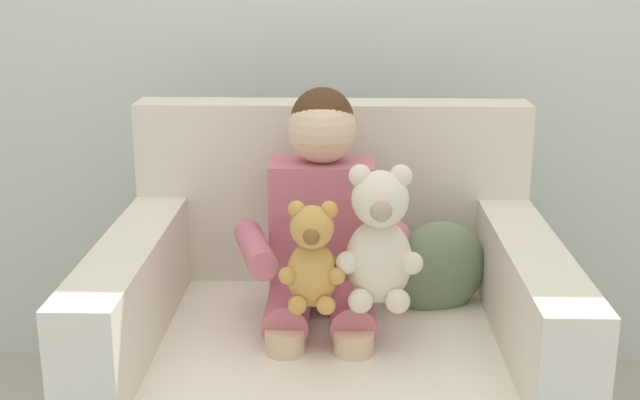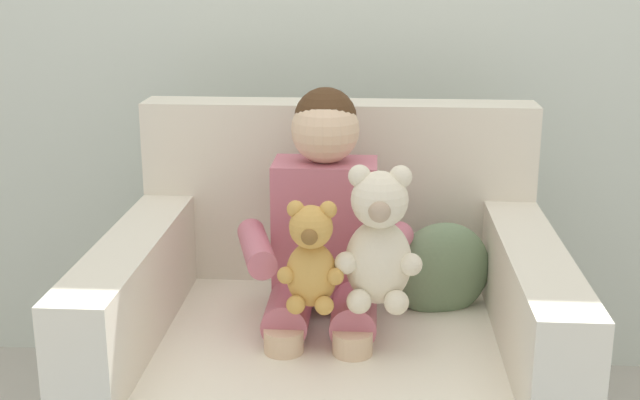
{
  "view_description": "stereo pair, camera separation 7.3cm",
  "coord_description": "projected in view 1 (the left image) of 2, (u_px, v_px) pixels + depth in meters",
  "views": [
    {
      "loc": [
        0.03,
        -1.9,
        1.31
      ],
      "look_at": [
        -0.02,
        -0.05,
        0.78
      ],
      "focal_mm": 47.15,
      "sensor_mm": 36.0,
      "label": 1
    },
    {
      "loc": [
        0.1,
        -1.89,
        1.31
      ],
      "look_at": [
        -0.02,
        -0.05,
        0.78
      ],
      "focal_mm": 47.15,
      "sensor_mm": 36.0,
      "label": 2
    }
  ],
  "objects": [
    {
      "name": "armchair",
      "position": [
        330.0,
        370.0,
        2.14
      ],
      "size": [
        1.08,
        0.93,
        0.94
      ],
      "color": "silver",
      "rests_on": "ground"
    },
    {
      "name": "seated_child",
      "position": [
        321.0,
        240.0,
        2.08
      ],
      "size": [
        0.45,
        0.39,
        0.82
      ],
      "rotation": [
        0.0,
        0.0,
        -0.15
      ],
      "color": "#C66B7F",
      "rests_on": "armchair"
    },
    {
      "name": "plush_cream",
      "position": [
        379.0,
        241.0,
        1.91
      ],
      "size": [
        0.2,
        0.16,
        0.33
      ],
      "rotation": [
        0.0,
        0.0,
        0.33
      ],
      "color": "silver",
      "rests_on": "armchair"
    },
    {
      "name": "plush_honey",
      "position": [
        312.0,
        259.0,
        1.9
      ],
      "size": [
        0.15,
        0.12,
        0.26
      ],
      "rotation": [
        0.0,
        0.0,
        -0.3
      ],
      "color": "gold",
      "rests_on": "armchair"
    },
    {
      "name": "throw_pillow",
      "position": [
        438.0,
        269.0,
        2.2
      ],
      "size": [
        0.28,
        0.19,
        0.26
      ],
      "primitive_type": "ellipsoid",
      "rotation": [
        0.0,
        0.0,
        0.28
      ],
      "color": "slate",
      "rests_on": "armchair"
    }
  ]
}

